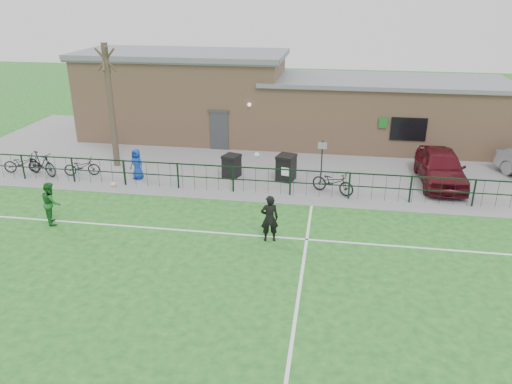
# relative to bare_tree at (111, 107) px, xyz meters

# --- Properties ---
(ground) EXTENTS (90.00, 90.00, 0.00)m
(ground) POSITION_rel_bare_tree_xyz_m (8.00, -10.50, -3.00)
(ground) COLOR #1B5C1B
(ground) RESTS_ON ground
(paving_strip) EXTENTS (34.00, 13.00, 0.02)m
(paving_strip) POSITION_rel_bare_tree_xyz_m (8.00, 3.00, -2.99)
(paving_strip) COLOR slate
(paving_strip) RESTS_ON ground
(pitch_line_touch) EXTENTS (28.00, 0.10, 0.01)m
(pitch_line_touch) POSITION_rel_bare_tree_xyz_m (8.00, -2.70, -3.00)
(pitch_line_touch) COLOR white
(pitch_line_touch) RESTS_ON ground
(pitch_line_mid) EXTENTS (28.00, 0.10, 0.01)m
(pitch_line_mid) POSITION_rel_bare_tree_xyz_m (8.00, -6.50, -3.00)
(pitch_line_mid) COLOR white
(pitch_line_mid) RESTS_ON ground
(pitch_line_perp) EXTENTS (0.10, 16.00, 0.01)m
(pitch_line_perp) POSITION_rel_bare_tree_xyz_m (10.00, -10.50, -3.00)
(pitch_line_perp) COLOR white
(pitch_line_perp) RESTS_ON ground
(perimeter_fence) EXTENTS (28.00, 0.10, 1.20)m
(perimeter_fence) POSITION_rel_bare_tree_xyz_m (8.00, -2.50, -2.40)
(perimeter_fence) COLOR black
(perimeter_fence) RESTS_ON ground
(bare_tree) EXTENTS (0.30, 0.30, 6.00)m
(bare_tree) POSITION_rel_bare_tree_xyz_m (0.00, 0.00, 0.00)
(bare_tree) COLOR #403227
(bare_tree) RESTS_ON ground
(wheelie_bin_left) EXTENTS (0.87, 0.92, 1.00)m
(wheelie_bin_left) POSITION_rel_bare_tree_xyz_m (6.06, -0.70, -2.48)
(wheelie_bin_left) COLOR black
(wheelie_bin_left) RESTS_ON paving_strip
(wheelie_bin_right) EXTENTS (0.93, 1.00, 1.12)m
(wheelie_bin_right) POSITION_rel_bare_tree_xyz_m (8.64, -0.70, -2.42)
(wheelie_bin_right) COLOR black
(wheelie_bin_right) RESTS_ON paving_strip
(sign_post) EXTENTS (0.07, 0.07, 2.00)m
(sign_post) POSITION_rel_bare_tree_xyz_m (10.25, -0.74, -1.98)
(sign_post) COLOR black
(sign_post) RESTS_ON paving_strip
(car_maroon) EXTENTS (1.92, 4.67, 1.58)m
(car_maroon) POSITION_rel_bare_tree_xyz_m (15.60, -0.01, -2.19)
(car_maroon) COLOR #4D0D16
(car_maroon) RESTS_ON paving_strip
(bicycle_a) EXTENTS (1.84, 0.95, 0.92)m
(bicycle_a) POSITION_rel_bare_tree_xyz_m (-4.06, -1.73, -2.52)
(bicycle_a) COLOR black
(bicycle_a) RESTS_ON paving_strip
(bicycle_b) EXTENTS (1.97, 1.21, 1.15)m
(bicycle_b) POSITION_rel_bare_tree_xyz_m (-2.90, -1.91, -2.41)
(bicycle_b) COLOR black
(bicycle_b) RESTS_ON paving_strip
(bicycle_c) EXTENTS (1.75, 0.99, 0.87)m
(bicycle_c) POSITION_rel_bare_tree_xyz_m (-1.03, -1.64, -2.54)
(bicycle_c) COLOR black
(bicycle_c) RESTS_ON paving_strip
(bicycle_e) EXTENTS (2.05, 1.40, 1.02)m
(bicycle_e) POSITION_rel_bare_tree_xyz_m (10.81, -1.99, -2.47)
(bicycle_e) COLOR black
(bicycle_e) RESTS_ON paving_strip
(spectator_child) EXTENTS (0.82, 0.68, 1.45)m
(spectator_child) POSITION_rel_bare_tree_xyz_m (1.76, -1.66, -2.26)
(spectator_child) COLOR #1236AE
(spectator_child) RESTS_ON paving_strip
(goalkeeper_kick) EXTENTS (1.49, 3.96, 2.10)m
(goalkeeper_kick) POSITION_rel_bare_tree_xyz_m (8.66, -6.69, -2.11)
(goalkeeper_kick) COLOR black
(goalkeeper_kick) RESTS_ON ground
(outfield_player) EXTENTS (0.95, 1.00, 1.64)m
(outfield_player) POSITION_rel_bare_tree_xyz_m (0.35, -6.64, -2.18)
(outfield_player) COLOR #1B5F23
(outfield_player) RESTS_ON ground
(ball_ground) EXTENTS (0.24, 0.24, 0.24)m
(ball_ground) POSITION_rel_bare_tree_xyz_m (1.04, -2.78, -2.88)
(ball_ground) COLOR white
(ball_ground) RESTS_ON ground
(clubhouse) EXTENTS (24.25, 5.40, 4.96)m
(clubhouse) POSITION_rel_bare_tree_xyz_m (7.12, 6.00, -0.78)
(clubhouse) COLOR tan
(clubhouse) RESTS_ON ground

